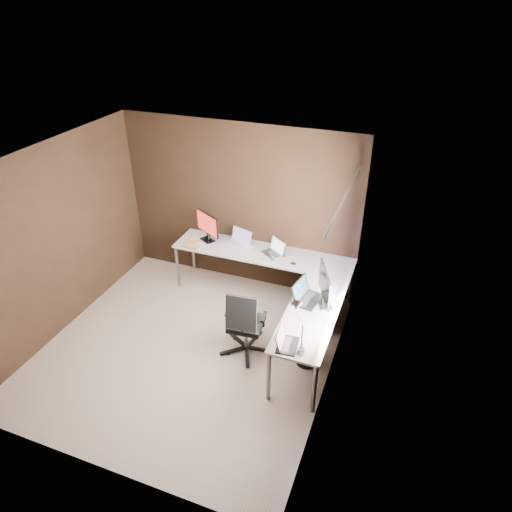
{
  "coord_description": "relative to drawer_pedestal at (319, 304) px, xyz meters",
  "views": [
    {
      "loc": [
        2.38,
        -3.85,
        4.11
      ],
      "look_at": [
        0.58,
        0.95,
        1.0
      ],
      "focal_mm": 32.0,
      "sensor_mm": 36.0,
      "label": 1
    }
  ],
  "objects": [
    {
      "name": "drawer_pedestal",
      "position": [
        0.0,
        0.0,
        0.0
      ],
      "size": [
        0.42,
        0.5,
        0.6
      ],
      "primitive_type": "cube",
      "color": "white",
      "rests_on": "ground"
    },
    {
      "name": "monitor_left",
      "position": [
        -1.85,
        0.41,
        0.68
      ],
      "size": [
        0.45,
        0.27,
        0.44
      ],
      "rotation": [
        0.0,
        0.0,
        -0.52
      ],
      "color": "black",
      "rests_on": "desk"
    },
    {
      "name": "book_stack",
      "position": [
        -1.99,
        0.15,
        0.46
      ],
      "size": [
        0.23,
        0.19,
        0.07
      ],
      "rotation": [
        0.0,
        0.0,
        0.04
      ],
      "color": "#92764E",
      "rests_on": "desk"
    },
    {
      "name": "room",
      "position": [
        -1.09,
        -1.08,
        0.98
      ],
      "size": [
        3.6,
        3.6,
        2.5
      ],
      "color": "beige",
      "rests_on": "ground"
    },
    {
      "name": "mouse_left",
      "position": [
        -2.01,
        0.15,
        0.45
      ],
      "size": [
        0.1,
        0.08,
        0.03
      ],
      "primitive_type": "ellipsoid",
      "rotation": [
        0.0,
        0.0,
        0.41
      ],
      "color": "black",
      "rests_on": "desk"
    },
    {
      "name": "mouse_corner",
      "position": [
        -0.44,
        0.19,
        0.45
      ],
      "size": [
        0.1,
        0.08,
        0.03
      ],
      "primitive_type": "ellipsoid",
      "rotation": [
        0.0,
        0.0,
        -0.35
      ],
      "color": "black",
      "rests_on": "desk"
    },
    {
      "name": "monitor_right",
      "position": [
        0.16,
        -0.56,
        0.71
      ],
      "size": [
        0.26,
        0.55,
        0.49
      ],
      "rotation": [
        0.0,
        0.0,
        1.98
      ],
      "color": "black",
      "rests_on": "desk"
    },
    {
      "name": "laptop_black_small",
      "position": [
        -0.06,
        -1.42,
        0.48
      ],
      "size": [
        0.25,
        0.33,
        0.21
      ],
      "rotation": [
        0.0,
        0.0,
        1.68
      ],
      "color": "black",
      "rests_on": "desk"
    },
    {
      "name": "desk_lamp",
      "position": [
        0.07,
        -1.41,
        0.8
      ],
      "size": [
        0.19,
        0.22,
        0.59
      ],
      "rotation": [
        0.0,
        0.0,
        0.21
      ],
      "color": "slate",
      "rests_on": "desk"
    },
    {
      "name": "laptop_white",
      "position": [
        -1.35,
        0.43,
        0.48
      ],
      "size": [
        0.41,
        0.34,
        0.24
      ],
      "rotation": [
        0.0,
        0.0,
        -0.3
      ],
      "color": "white",
      "rests_on": "desk"
    },
    {
      "name": "wastebasket",
      "position": [
        0.07,
        -0.85,
        -0.15
      ],
      "size": [
        0.28,
        0.28,
        0.29
      ],
      "primitive_type": "cylinder",
      "rotation": [
        0.0,
        0.0,
        -0.11
      ],
      "color": "black",
      "rests_on": "ground"
    },
    {
      "name": "office_chair",
      "position": [
        -0.72,
        -0.92,
        -0.02
      ],
      "size": [
        0.54,
        0.54,
        0.97
      ],
      "rotation": [
        0.0,
        0.0,
        0.1
      ],
      "color": "black",
      "rests_on": "ground"
    },
    {
      "name": "desk",
      "position": [
        -0.59,
        -0.11,
        0.38
      ],
      "size": [
        2.65,
        2.25,
        0.73
      ],
      "color": "white",
      "rests_on": "ground"
    },
    {
      "name": "laptop_silver",
      "position": [
        -0.78,
        0.37,
        0.48
      ],
      "size": [
        0.39,
        0.37,
        0.22
      ],
      "rotation": [
        0.0,
        0.0,
        -0.63
      ],
      "color": "silver",
      "rests_on": "desk"
    },
    {
      "name": "laptop_black_big",
      "position": [
        -0.08,
        -0.53,
        0.49
      ],
      "size": [
        0.34,
        0.43,
        0.26
      ],
      "rotation": [
        0.0,
        0.0,
        1.4
      ],
      "color": "black",
      "rests_on": "desk"
    }
  ]
}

